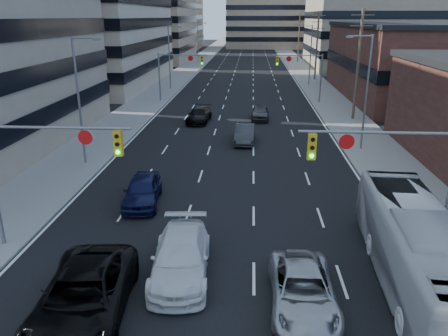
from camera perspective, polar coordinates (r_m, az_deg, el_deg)
The scene contains 28 objects.
road_surface at distance 140.02m, azimuth 3.06°, elevation 14.99°, with size 18.00×300.00×0.02m, color black.
sidewalk_left at distance 140.61m, azimuth -1.80°, elevation 15.05°, with size 5.00×300.00×0.15m, color slate.
sidewalk_right at distance 140.36m, azimuth 7.92°, elevation 14.88°, with size 5.00×300.00×0.15m, color slate.
office_left_far at distance 112.59m, azimuth -10.00°, elevation 17.79°, with size 20.00×30.00×16.00m, color gray.
storefront_right_mid at distance 63.98m, azimuth 24.73°, elevation 12.33°, with size 20.00×30.00×9.00m, color #472119.
office_right_far at distance 100.46m, azimuth 17.85°, elevation 16.48°, with size 22.00×28.00×14.00m, color gray.
bg_block_left at distance 152.52m, azimuth -8.01°, elevation 18.94°, with size 24.00×24.00×20.00m, color #ADA089.
bg_block_right at distance 142.98m, azimuth 16.62°, elevation 16.75°, with size 22.00×22.00×12.00m, color gray.
signal_near_left at distance 20.67m, azimuth -22.39°, elevation 0.96°, with size 6.59×0.33×6.00m.
signal_near_right at distance 19.53m, azimuth 21.03°, elevation 0.11°, with size 6.59×0.33×6.00m.
signal_far_left at distance 55.72m, azimuth -6.11°, elevation 12.95°, with size 6.09×0.33×6.00m.
signal_far_right at distance 55.30m, azimuth 10.20°, elevation 12.72°, with size 6.09×0.33×6.00m.
utility_pole_block at distance 47.08m, azimuth 17.11°, elevation 12.91°, with size 2.20×0.28×11.00m.
utility_pole_midblock at distance 76.51m, azimuth 12.04°, elevation 15.44°, with size 2.20×0.28×11.00m.
utility_pole_distant at distance 106.26m, azimuth 9.76°, elevation 16.53°, with size 2.20×0.28×11.00m.
streetlight_left_near at distance 32.35m, azimuth -18.23°, elevation 8.96°, with size 2.03×0.22×9.00m.
streetlight_left_mid at distance 65.92m, azimuth -7.02°, elevation 14.53°, with size 2.03×0.22×9.00m.
streetlight_left_far at distance 100.47m, azimuth -3.33°, elevation 16.21°, with size 2.03×0.22×9.00m.
streetlight_right_near at distance 36.11m, azimuth 17.94°, elevation 9.97°, with size 2.03×0.22×9.00m.
streetlight_right_far at distance 70.38m, azimuth 11.13°, elevation 14.61°, with size 2.03×0.22×9.00m.
black_pickup at distance 16.85m, azimuth -17.89°, elevation -15.67°, with size 3.02×6.54×1.82m, color black.
white_van at distance 18.59m, azimuth -5.65°, elevation -11.48°, with size 2.32×5.71×1.66m, color silver.
silver_suv at distance 17.00m, azimuth 10.25°, elevation -15.39°, with size 2.39×5.19×1.44m, color #A2A3A7.
transit_bus at distance 19.03m, azimuth 23.97°, elevation -9.72°, with size 2.71×11.59×3.23m, color silver.
sedan_blue at distance 25.58m, azimuth -10.61°, elevation -2.87°, with size 1.93×4.79×1.63m, color black.
sedan_grey_center at distance 37.51m, azimuth 2.73°, elevation 4.49°, with size 1.62×4.64×1.53m, color #2D2D30.
sedan_black_far at distance 44.94m, azimuth -3.27°, elevation 6.92°, with size 2.06×5.06×1.47m, color black.
sedan_grey_right at distance 46.25m, azimuth 4.74°, elevation 7.26°, with size 1.78×4.43×1.51m, color #2E2F31.
Camera 1 is at (1.54, -9.63, 10.29)m, focal length 35.00 mm.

